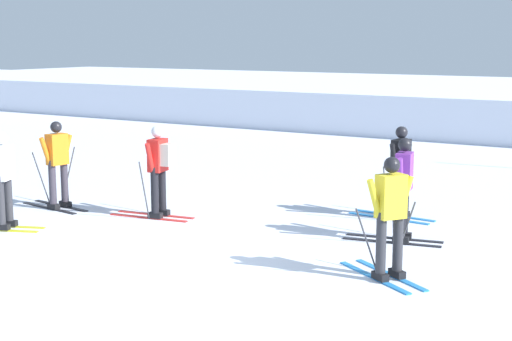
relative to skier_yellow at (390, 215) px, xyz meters
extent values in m
plane|color=silver|center=(-2.72, -0.67, -0.92)|extent=(120.00, 120.00, 0.00)
cube|color=#237AC6|center=(-0.19, -0.04, -0.91)|extent=(1.40, 0.93, 0.02)
cube|color=#237AC6|center=(-0.04, 0.19, -0.91)|extent=(1.40, 0.93, 0.02)
cube|color=black|center=(-0.07, -0.12, -0.85)|extent=(0.28, 0.24, 0.10)
cube|color=black|center=(0.08, 0.11, -0.85)|extent=(0.28, 0.24, 0.10)
cylinder|color=#2D2D33|center=(-0.07, -0.12, -0.37)|extent=(0.14, 0.14, 0.85)
cylinder|color=#2D2D33|center=(0.08, 0.11, -0.37)|extent=(0.14, 0.14, 0.85)
cube|color=yellow|center=(0.01, -0.01, 0.25)|extent=(0.41, 0.45, 0.60)
cylinder|color=yellow|center=(-0.14, -0.21, 0.24)|extent=(0.21, 0.26, 0.55)
cylinder|color=yellow|center=(0.12, 0.22, 0.24)|extent=(0.21, 0.26, 0.55)
sphere|color=black|center=(0.01, -0.01, 0.68)|extent=(0.22, 0.22, 0.22)
cylinder|color=#38383D|center=(-0.23, -0.20, -0.40)|extent=(0.25, 0.37, 1.04)
cylinder|color=#38383D|center=(0.08, 0.29, -0.40)|extent=(0.25, 0.37, 1.04)
cube|color=#237AC6|center=(-1.37, 3.39, -0.91)|extent=(1.60, 0.20, 0.02)
cube|color=#237AC6|center=(-1.36, 3.67, -0.91)|extent=(1.60, 0.20, 0.02)
cube|color=black|center=(-1.23, 3.38, -0.85)|extent=(0.27, 0.14, 0.10)
cube|color=black|center=(-1.21, 3.66, -0.85)|extent=(0.27, 0.14, 0.10)
cylinder|color=#2D2D33|center=(-1.23, 3.38, -0.37)|extent=(0.14, 0.14, 0.85)
cylinder|color=#2D2D33|center=(-1.21, 3.66, -0.37)|extent=(0.14, 0.14, 0.85)
cube|color=black|center=(-1.22, 3.52, 0.25)|extent=(0.27, 0.40, 0.60)
cylinder|color=black|center=(-1.25, 3.27, 0.24)|extent=(0.11, 0.26, 0.55)
cylinder|color=black|center=(-1.22, 3.77, 0.24)|extent=(0.11, 0.26, 0.55)
sphere|color=black|center=(-1.22, 3.52, 0.68)|extent=(0.22, 0.22, 0.22)
cylinder|color=#38383D|center=(-1.34, 3.15, -0.40)|extent=(0.04, 0.25, 1.03)
cylinder|color=#38383D|center=(-1.29, 3.90, -0.40)|extent=(0.04, 0.25, 1.03)
cube|color=black|center=(-0.68, 1.82, -0.91)|extent=(1.58, 0.41, 0.02)
cube|color=black|center=(-0.74, 2.10, -0.91)|extent=(1.58, 0.41, 0.02)
cube|color=black|center=(-0.54, 1.85, -0.85)|extent=(0.28, 0.17, 0.10)
cube|color=black|center=(-0.59, 2.13, -0.85)|extent=(0.28, 0.17, 0.10)
cylinder|color=black|center=(-0.54, 1.85, -0.37)|extent=(0.14, 0.14, 0.85)
cylinder|color=black|center=(-0.59, 2.13, -0.37)|extent=(0.14, 0.14, 0.85)
cube|color=purple|center=(-0.57, 1.99, 0.25)|extent=(0.31, 0.42, 0.60)
cylinder|color=purple|center=(-0.53, 1.74, 0.24)|extent=(0.14, 0.27, 0.55)
cylinder|color=purple|center=(-0.64, 2.23, 0.24)|extent=(0.14, 0.27, 0.55)
sphere|color=black|center=(-0.57, 1.99, 0.68)|extent=(0.22, 0.22, 0.22)
cylinder|color=#38383D|center=(-0.60, 1.64, -0.39)|extent=(0.09, 0.33, 1.05)
cylinder|color=#38383D|center=(-0.73, 2.30, -0.39)|extent=(0.09, 0.33, 1.05)
cube|color=red|center=(-5.16, 1.10, -0.91)|extent=(1.59, 0.34, 0.02)
cube|color=red|center=(-5.20, 1.37, -0.91)|extent=(1.59, 0.34, 0.02)
cube|color=black|center=(-5.01, 1.12, -0.85)|extent=(0.28, 0.16, 0.10)
cube|color=black|center=(-5.06, 1.40, -0.85)|extent=(0.28, 0.16, 0.10)
cylinder|color=black|center=(-5.01, 1.12, -0.37)|extent=(0.14, 0.14, 0.85)
cylinder|color=black|center=(-5.06, 1.40, -0.37)|extent=(0.14, 0.14, 0.85)
cube|color=red|center=(-5.03, 1.26, 0.25)|extent=(0.30, 0.41, 0.60)
cylinder|color=red|center=(-5.01, 1.01, 0.24)|extent=(0.13, 0.27, 0.55)
cylinder|color=red|center=(-5.09, 1.50, 0.24)|extent=(0.13, 0.27, 0.55)
sphere|color=silver|center=(-5.03, 1.26, 0.68)|extent=(0.22, 0.22, 0.22)
cylinder|color=#38383D|center=(-5.08, 0.91, -0.36)|extent=(0.08, 0.33, 1.12)
cylinder|color=#38383D|center=(-5.19, 1.58, -0.36)|extent=(0.08, 0.33, 1.12)
cube|color=#B7B2A3|center=(-4.83, 1.29, 0.27)|extent=(0.22, 0.31, 0.40)
cube|color=gold|center=(-6.94, -0.76, -0.91)|extent=(1.51, 0.69, 0.02)
cube|color=black|center=(-6.70, -0.96, -0.85)|extent=(0.29, 0.21, 0.10)
cube|color=black|center=(-6.80, -0.70, -0.85)|extent=(0.29, 0.21, 0.10)
cylinder|color=#2D2D33|center=(-6.70, -0.96, -0.37)|extent=(0.14, 0.14, 0.85)
cylinder|color=#2D2D33|center=(-6.80, -0.70, -0.37)|extent=(0.14, 0.14, 0.85)
cube|color=white|center=(-6.75, -0.83, 0.25)|extent=(0.37, 0.44, 0.60)
cylinder|color=white|center=(-6.86, -0.61, 0.24)|extent=(0.18, 0.27, 0.55)
sphere|color=silver|center=(-6.75, -0.83, 0.68)|extent=(0.22, 0.22, 0.22)
cylinder|color=#38383D|center=(-6.98, -0.52, -0.38)|extent=(0.12, 0.25, 1.07)
cube|color=black|center=(-7.34, 0.72, -0.91)|extent=(1.60, 0.29, 0.02)
cube|color=black|center=(-7.30, 1.00, -0.91)|extent=(1.60, 0.29, 0.02)
cube|color=black|center=(-7.19, 0.70, -0.85)|extent=(0.27, 0.15, 0.10)
cube|color=black|center=(-7.15, 0.98, -0.85)|extent=(0.27, 0.15, 0.10)
cylinder|color=#38333D|center=(-7.19, 0.70, -0.37)|extent=(0.14, 0.14, 0.85)
cylinder|color=#38333D|center=(-7.15, 0.98, -0.37)|extent=(0.14, 0.14, 0.85)
cube|color=orange|center=(-7.17, 0.84, 0.25)|extent=(0.29, 0.41, 0.60)
cylinder|color=orange|center=(-7.22, 0.59, 0.24)|extent=(0.12, 0.26, 0.55)
cylinder|color=orange|center=(-7.16, 1.09, 0.24)|extent=(0.12, 0.26, 0.55)
sphere|color=black|center=(-7.17, 0.84, 0.68)|extent=(0.22, 0.22, 0.22)
cylinder|color=#38383D|center=(-7.31, 0.55, -0.34)|extent=(0.07, 0.40, 1.16)
cylinder|color=#38383D|center=(-7.23, 1.15, -0.34)|extent=(0.07, 0.40, 1.16)
camera|label=1|loc=(3.78, -9.56, 2.34)|focal=53.73mm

